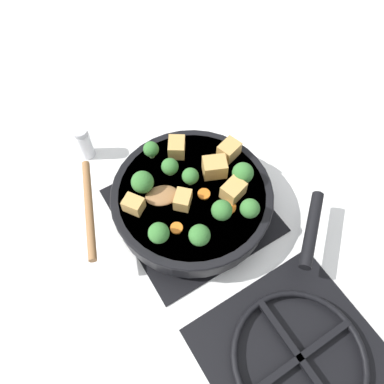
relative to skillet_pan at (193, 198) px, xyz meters
name	(u,v)px	position (x,y,z in m)	size (l,w,h in m)	color
ground_plane	(192,211)	(0.00, 0.00, -0.06)	(2.40, 2.40, 0.00)	white
front_burner_grate	(192,208)	(0.00, 0.00, -0.04)	(0.31, 0.31, 0.03)	black
rear_burner_grate	(298,359)	(0.00, 0.36, -0.04)	(0.31, 0.31, 0.03)	black
skillet_pan	(193,198)	(0.00, 0.00, 0.00)	(0.40, 0.42, 0.05)	black
wooden_spoon	(122,202)	(0.14, -0.05, 0.03)	(0.22, 0.22, 0.02)	olive
tofu_cube_center_large	(233,190)	(-0.07, 0.05, 0.04)	(0.04, 0.04, 0.04)	tan
tofu_cube_near_handle	(177,147)	(-0.02, -0.11, 0.04)	(0.04, 0.03, 0.03)	tan
tofu_cube_east_chunk	(183,200)	(0.03, 0.01, 0.04)	(0.04, 0.03, 0.03)	tan
tofu_cube_west_chunk	(229,150)	(-0.12, -0.04, 0.04)	(0.04, 0.04, 0.04)	tan
tofu_cube_back_piece	(134,205)	(0.12, -0.03, 0.04)	(0.04, 0.03, 0.03)	tan
tofu_cube_front_piece	(215,167)	(-0.06, -0.02, 0.04)	(0.05, 0.04, 0.04)	tan
broccoli_floret_near_spoon	(199,235)	(0.05, 0.10, 0.05)	(0.04, 0.04, 0.05)	#709956
broccoli_floret_center_top	(250,209)	(-0.07, 0.10, 0.05)	(0.04, 0.04, 0.05)	#709956
broccoli_floret_east_rim	(170,167)	(0.02, -0.06, 0.05)	(0.04, 0.04, 0.04)	#709956
broccoli_floret_west_rim	(190,176)	(-0.01, -0.02, 0.05)	(0.03, 0.03, 0.04)	#709956
broccoli_floret_north_edge	(222,210)	(-0.02, 0.08, 0.05)	(0.04, 0.04, 0.05)	#709956
broccoli_floret_south_cluster	(151,149)	(0.03, -0.13, 0.05)	(0.03, 0.03, 0.04)	#709956
broccoli_floret_mid_floret	(142,182)	(0.08, -0.06, 0.05)	(0.05, 0.05, 0.05)	#709956
broccoli_floret_small_inner	(243,173)	(-0.10, 0.03, 0.05)	(0.04, 0.04, 0.05)	#709956
broccoli_floret_tall_stem	(159,233)	(0.11, 0.06, 0.05)	(0.04, 0.04, 0.05)	#709956
carrot_slice_orange_thin	(228,207)	(-0.04, 0.07, 0.03)	(0.03, 0.03, 0.01)	orange
carrot_slice_near_center	(204,194)	(-0.02, 0.02, 0.03)	(0.03, 0.03, 0.01)	orange
carrot_slice_edge_slice	(177,228)	(0.07, 0.05, 0.03)	(0.02, 0.02, 0.01)	orange
salt_shaker	(84,143)	(0.14, -0.27, -0.01)	(0.04, 0.04, 0.09)	white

